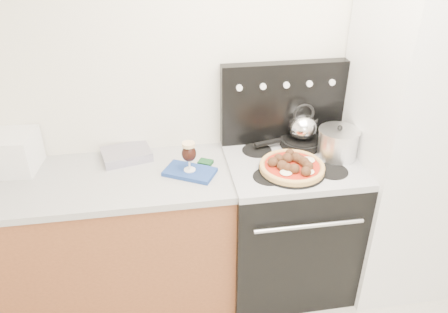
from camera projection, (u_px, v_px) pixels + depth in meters
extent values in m
cube|color=silver|center=(268.00, 88.00, 2.64)|extent=(3.50, 0.01, 2.50)
cube|color=brown|center=(110.00, 243.00, 2.65)|extent=(1.45, 0.60, 0.86)
cube|color=#A9A9A9|center=(99.00, 181.00, 2.43)|extent=(1.48, 0.63, 0.04)
cube|color=black|center=(287.00, 226.00, 2.78)|extent=(0.76, 0.65, 0.88)
cube|color=#ADADB2|center=(293.00, 164.00, 2.55)|extent=(0.76, 0.65, 0.04)
cube|color=black|center=(283.00, 103.00, 2.65)|extent=(0.76, 0.08, 0.50)
cube|color=silver|center=(408.00, 149.00, 2.60)|extent=(0.64, 0.68, 1.90)
cube|color=silver|center=(4.00, 152.00, 2.44)|extent=(0.37, 0.29, 0.22)
cube|color=silver|center=(126.00, 154.00, 2.59)|extent=(0.32, 0.26, 0.06)
cube|color=navy|center=(190.00, 172.00, 2.45)|extent=(0.32, 0.27, 0.02)
cylinder|color=black|center=(292.00, 170.00, 2.44)|extent=(0.46, 0.46, 0.01)
cylinder|color=black|center=(301.00, 142.00, 2.69)|extent=(0.31, 0.31, 0.05)
cylinder|color=silver|center=(338.00, 144.00, 2.54)|extent=(0.27, 0.27, 0.17)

